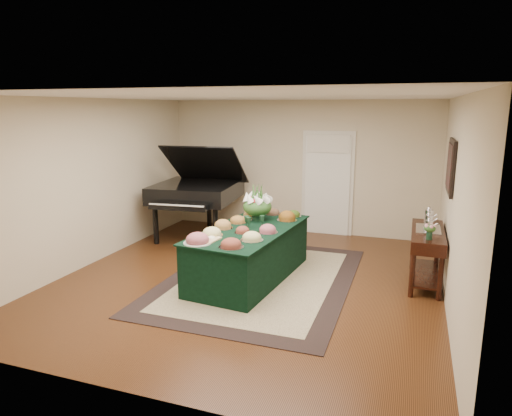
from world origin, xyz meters
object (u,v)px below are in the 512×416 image
(floral_centerpiece, at_px, (257,203))
(mahogany_sideboard, at_px, (427,242))
(grand_piano, at_px, (197,191))
(buffet_table, at_px, (249,254))

(floral_centerpiece, relative_size, mahogany_sideboard, 0.34)
(mahogany_sideboard, bearing_deg, grand_piano, 165.27)
(buffet_table, xyz_separation_m, floral_centerpiece, (-0.06, 0.54, 0.67))
(mahogany_sideboard, bearing_deg, floral_centerpiece, -176.73)
(buffet_table, bearing_deg, floral_centerpiece, 96.42)
(floral_centerpiece, relative_size, grand_piano, 0.24)
(floral_centerpiece, height_order, grand_piano, grand_piano)
(floral_centerpiece, bearing_deg, grand_piano, 143.28)
(buffet_table, distance_m, grand_piano, 2.58)
(buffet_table, height_order, grand_piano, grand_piano)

